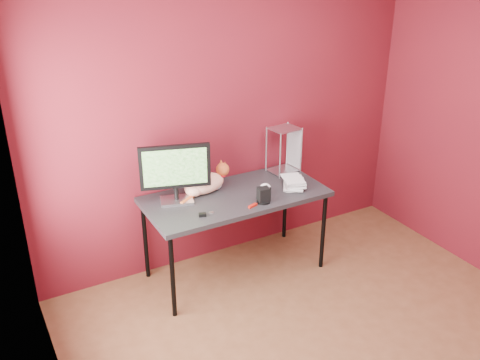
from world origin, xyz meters
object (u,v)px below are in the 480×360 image
speaker (264,196)px  book_stack (286,137)px  cat (205,183)px  monitor (175,171)px  skull_mug (265,189)px  desk (235,200)px

speaker → book_stack: (0.31, 0.17, 0.38)m
cat → speaker: cat is taller
monitor → skull_mug: bearing=-1.3°
monitor → book_stack: size_ratio=0.61×
book_stack → skull_mug: bearing=-166.2°
monitor → book_stack: (0.91, -0.17, 0.17)m
desk → monitor: size_ratio=2.77×
skull_mug → speaker: size_ratio=0.76×
skull_mug → book_stack: bearing=11.4°
book_stack → speaker: bearing=-150.6°
cat → speaker: size_ratio=3.96×
monitor → book_stack: book_stack is taller
desk → cat: (-0.20, 0.15, 0.13)m
skull_mug → book_stack: (0.22, 0.05, 0.39)m
cat → book_stack: 0.76m
cat → skull_mug: bearing=-39.3°
cat → speaker: 0.51m
skull_mug → book_stack: book_stack is taller
book_stack → desk: bearing=172.5°
skull_mug → speaker: bearing=-129.1°
monitor → skull_mug: (0.69, -0.23, -0.22)m
skull_mug → speaker: (-0.09, -0.12, 0.01)m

